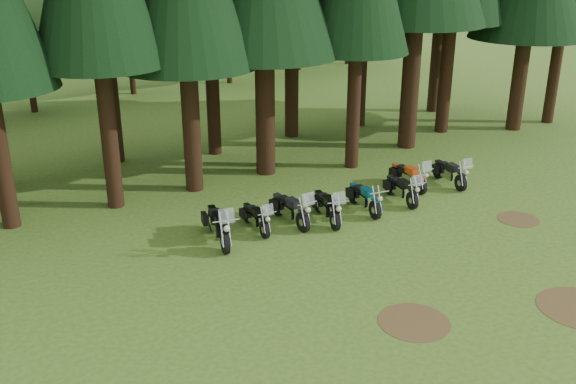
# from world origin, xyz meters

# --- Properties ---
(ground) EXTENTS (120.00, 120.00, 0.00)m
(ground) POSITION_xyz_m (0.00, 0.00, 0.00)
(ground) COLOR #396118
(ground) RESTS_ON ground
(decid_3) EXTENTS (6.12, 5.95, 7.65)m
(decid_3) POSITION_xyz_m (-4.71, 25.13, 4.51)
(decid_3) COLOR #311D10
(decid_3) RESTS_ON ground
(decid_4) EXTENTS (5.93, 5.76, 7.41)m
(decid_4) POSITION_xyz_m (1.58, 26.32, 4.37)
(decid_4) COLOR #311D10
(decid_4) RESTS_ON ground
(dirt_patch_0) EXTENTS (1.80, 1.80, 0.01)m
(dirt_patch_0) POSITION_xyz_m (-3.00, -2.00, 0.01)
(dirt_patch_0) COLOR #4C3D1E
(dirt_patch_0) RESTS_ON ground
(dirt_patch_1) EXTENTS (1.40, 1.40, 0.01)m
(dirt_patch_1) POSITION_xyz_m (4.50, 0.50, 0.01)
(dirt_patch_1) COLOR #4C3D1E
(dirt_patch_1) RESTS_ON ground
(motorcycle_0) EXTENTS (0.99, 2.49, 1.58)m
(motorcycle_0) POSITION_xyz_m (-4.71, 4.82, 0.53)
(motorcycle_0) COLOR black
(motorcycle_0) RESTS_ON ground
(motorcycle_1) EXTENTS (0.52, 1.99, 1.25)m
(motorcycle_1) POSITION_xyz_m (-3.30, 4.88, 0.42)
(motorcycle_1) COLOR black
(motorcycle_1) RESTS_ON ground
(motorcycle_2) EXTENTS (0.46, 2.31, 1.45)m
(motorcycle_2) POSITION_xyz_m (-2.06, 4.69, 0.48)
(motorcycle_2) COLOR black
(motorcycle_2) RESTS_ON ground
(motorcycle_3) EXTENTS (0.96, 2.26, 1.44)m
(motorcycle_3) POSITION_xyz_m (-0.93, 4.15, 0.48)
(motorcycle_3) COLOR black
(motorcycle_3) RESTS_ON ground
(motorcycle_4) EXTENTS (0.61, 2.18, 0.90)m
(motorcycle_4) POSITION_xyz_m (0.68, 4.10, 0.46)
(motorcycle_4) COLOR black
(motorcycle_4) RESTS_ON ground
(motorcycle_5) EXTENTS (0.73, 2.16, 1.36)m
(motorcycle_5) POSITION_xyz_m (2.35, 3.97, 0.45)
(motorcycle_5) COLOR black
(motorcycle_5) RESTS_ON ground
(motorcycle_6) EXTENTS (0.56, 2.22, 1.39)m
(motorcycle_6) POSITION_xyz_m (3.54, 4.83, 0.47)
(motorcycle_6) COLOR black
(motorcycle_6) RESTS_ON ground
(motorcycle_7) EXTENTS (0.80, 2.19, 1.38)m
(motorcycle_7) POSITION_xyz_m (5.14, 4.18, 0.46)
(motorcycle_7) COLOR black
(motorcycle_7) RESTS_ON ground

